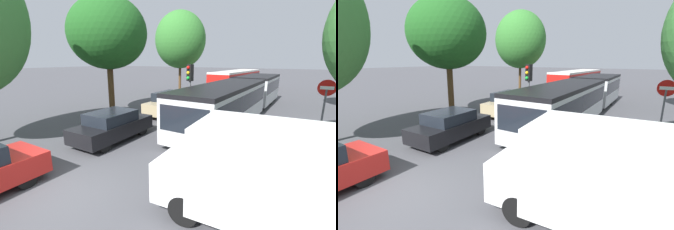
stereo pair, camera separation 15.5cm
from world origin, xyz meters
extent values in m
plane|color=#47474C|center=(0.00, 0.00, 0.00)|extent=(200.00, 200.00, 0.00)
cube|color=silver|center=(1.73, 8.45, 1.22)|extent=(2.56, 8.94, 1.92)
cube|color=black|center=(1.73, 8.45, 1.56)|extent=(2.57, 8.58, 0.84)
cube|color=black|center=(1.73, 8.45, 2.27)|extent=(2.56, 8.94, 0.19)
cube|color=silver|center=(1.89, 16.88, 1.22)|extent=(2.50, 6.13, 1.92)
cube|color=black|center=(1.89, 16.88, 1.56)|extent=(2.52, 5.89, 0.84)
cube|color=black|center=(1.89, 16.88, 2.27)|extent=(2.50, 6.13, 0.19)
cylinder|color=black|center=(1.83, 13.37, 1.22)|extent=(1.78, 0.97, 1.77)
cube|color=black|center=(1.65, 4.04, 1.45)|extent=(2.10, 0.13, 1.03)
cylinder|color=black|center=(2.68, 5.59, 0.47)|extent=(0.30, 0.94, 0.94)
cylinder|color=black|center=(0.68, 5.63, 0.47)|extent=(0.30, 0.94, 0.94)
cylinder|color=black|center=(2.79, 11.28, 0.47)|extent=(0.30, 0.94, 0.94)
cylinder|color=black|center=(0.78, 11.32, 0.47)|extent=(0.30, 0.94, 0.94)
cylinder|color=black|center=(2.89, 16.86, 0.47)|extent=(0.30, 0.94, 0.94)
cylinder|color=black|center=(0.89, 16.90, 0.47)|extent=(0.30, 0.94, 0.94)
cube|color=red|center=(-2.00, 24.33, 1.21)|extent=(3.24, 11.11, 1.91)
cube|color=black|center=(-2.00, 24.33, 1.56)|extent=(3.21, 10.56, 0.80)
cube|color=silver|center=(-2.00, 24.33, 2.26)|extent=(3.24, 11.11, 0.19)
cylinder|color=black|center=(-2.75, 28.01, 0.48)|extent=(0.36, 0.97, 0.95)
cylinder|color=black|center=(-0.71, 27.86, 0.48)|extent=(0.36, 0.97, 0.95)
cylinder|color=black|center=(-3.26, 21.12, 0.48)|extent=(0.36, 0.97, 0.95)
cylinder|color=black|center=(-1.22, 20.97, 0.48)|extent=(0.36, 0.97, 0.95)
cylinder|color=black|center=(-2.65, -0.31, 0.31)|extent=(0.23, 0.62, 0.62)
cylinder|color=black|center=(-1.20, -0.29, 0.31)|extent=(0.23, 0.62, 0.62)
cube|color=black|center=(-1.96, 3.96, 0.56)|extent=(1.74, 3.97, 0.64)
cube|color=black|center=(-1.96, 3.86, 1.12)|extent=(1.57, 2.09, 0.49)
cylinder|color=black|center=(-2.69, 5.20, 0.30)|extent=(0.22, 0.60, 0.60)
cylinder|color=black|center=(-1.28, 5.23, 0.30)|extent=(0.22, 0.60, 0.60)
cylinder|color=black|center=(-2.64, 2.68, 0.30)|extent=(0.22, 0.60, 0.60)
cylinder|color=black|center=(-1.24, 2.71, 0.30)|extent=(0.22, 0.60, 0.60)
cube|color=tan|center=(-2.24, 9.73, 0.63)|extent=(1.97, 4.47, 0.72)
cube|color=black|center=(-2.24, 9.63, 1.27)|extent=(1.77, 2.36, 0.55)
cylinder|color=black|center=(-3.06, 11.13, 0.34)|extent=(0.25, 0.68, 0.68)
cylinder|color=black|center=(-1.48, 11.17, 0.34)|extent=(0.25, 0.68, 0.68)
cylinder|color=black|center=(-3.01, 8.30, 0.34)|extent=(0.25, 0.68, 0.68)
cylinder|color=black|center=(-1.43, 8.33, 0.34)|extent=(0.25, 0.68, 0.68)
cube|color=white|center=(5.45, 1.78, 1.31)|extent=(4.22, 2.26, 2.00)
cube|color=white|center=(2.95, 1.62, 0.84)|extent=(1.02, 1.95, 1.00)
cylinder|color=black|center=(3.41, 0.80, 0.36)|extent=(0.73, 0.29, 0.72)
cylinder|color=black|center=(3.30, 2.48, 0.36)|extent=(0.73, 0.29, 0.72)
cylinder|color=#56595E|center=(-0.12, 8.07, 1.70)|extent=(0.12, 0.12, 3.40)
cube|color=black|center=(-0.12, 8.07, 2.95)|extent=(0.38, 0.33, 0.90)
sphere|color=red|center=(-0.17, 7.93, 3.23)|extent=(0.18, 0.18, 0.18)
sphere|color=#EAAD14|center=(-0.17, 7.93, 2.95)|extent=(0.18, 0.18, 0.18)
sphere|color=green|center=(-0.17, 7.93, 2.67)|extent=(0.18, 0.18, 0.18)
cylinder|color=#56595E|center=(6.13, 8.60, 1.20)|extent=(0.08, 0.08, 2.40)
cylinder|color=red|center=(6.13, 8.60, 2.47)|extent=(0.70, 0.03, 0.70)
cube|color=white|center=(6.13, 8.58, 2.47)|extent=(0.50, 0.04, 0.14)
cylinder|color=#51381E|center=(-5.73, 7.60, 1.79)|extent=(0.39, 0.39, 3.59)
ellipsoid|color=#1E561E|center=(-5.73, 7.60, 5.27)|extent=(4.97, 4.97, 4.50)
ellipsoid|color=#286623|center=(-5.76, 7.66, 4.60)|extent=(2.98, 2.98, 2.48)
cylinder|color=#51381E|center=(-6.04, 17.63, 1.73)|extent=(0.27, 0.27, 3.46)
ellipsoid|color=#33752D|center=(-6.04, 17.63, 5.56)|extent=(5.07, 5.07, 5.59)
ellipsoid|color=#286623|center=(-5.52, 17.52, 4.72)|extent=(3.04, 3.04, 3.08)
camera|label=1|loc=(5.42, -3.11, 3.64)|focal=24.00mm
camera|label=2|loc=(5.55, -3.03, 3.64)|focal=24.00mm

